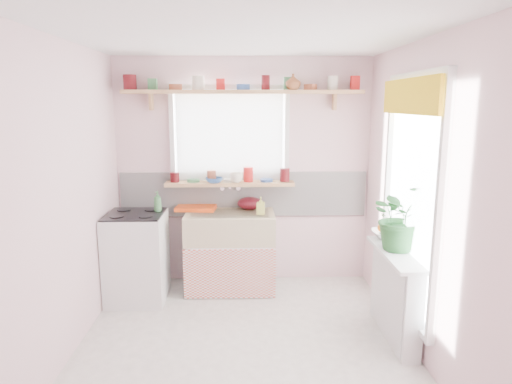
{
  "coord_description": "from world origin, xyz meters",
  "views": [
    {
      "loc": [
        0.0,
        -3.44,
        2.01
      ],
      "look_at": [
        0.11,
        0.55,
        1.23
      ],
      "focal_mm": 32.0,
      "sensor_mm": 36.0,
      "label": 1
    }
  ],
  "objects": [
    {
      "name": "sill_cup",
      "position": [
        -0.08,
        1.42,
        1.21
      ],
      "size": [
        0.16,
        0.16,
        0.11
      ],
      "primitive_type": "imported",
      "rotation": [
        0.0,
        0.0,
        0.16
      ],
      "color": "white",
      "rests_on": "windowsill"
    },
    {
      "name": "pine_shelf",
      "position": [
        0.0,
        1.47,
        2.12
      ],
      "size": [
        2.52,
        0.24,
        0.04
      ],
      "primitive_type": "cube",
      "color": "tan",
      "rests_on": "room"
    },
    {
      "name": "radiator_ledge",
      "position": [
        1.3,
        0.2,
        0.4
      ],
      "size": [
        0.22,
        0.95,
        0.78
      ],
      "color": "white",
      "rests_on": "ground"
    },
    {
      "name": "windowsill",
      "position": [
        -0.15,
        1.48,
        1.14
      ],
      "size": [
        1.4,
        0.22,
        0.04
      ],
      "primitive_type": "cube",
      "color": "tan",
      "rests_on": "room"
    },
    {
      "name": "room",
      "position": [
        0.66,
        0.86,
        1.37
      ],
      "size": [
        3.2,
        3.2,
        3.2
      ],
      "color": "white",
      "rests_on": "ground"
    },
    {
      "name": "dish_tray",
      "position": [
        -0.53,
        1.5,
        0.87
      ],
      "size": [
        0.45,
        0.36,
        0.04
      ],
      "primitive_type": "cube",
      "rotation": [
        0.0,
        0.0,
        -0.09
      ],
      "color": "#FC5216",
      "rests_on": "sink_unit"
    },
    {
      "name": "sink_unit",
      "position": [
        -0.15,
        1.29,
        0.43
      ],
      "size": [
        0.95,
        0.65,
        1.11
      ],
      "color": "white",
      "rests_on": "ground"
    },
    {
      "name": "shelf_crockery",
      "position": [
        -0.0,
        1.47,
        2.2
      ],
      "size": [
        2.47,
        0.11,
        0.12
      ],
      "color": "#590F14",
      "rests_on": "pine_shelf"
    },
    {
      "name": "sill_bowl",
      "position": [
        -0.32,
        1.42,
        1.19
      ],
      "size": [
        0.21,
        0.21,
        0.06
      ],
      "primitive_type": "imported",
      "rotation": [
        0.0,
        0.0,
        -0.19
      ],
      "color": "#325EA3",
      "rests_on": "windowsill"
    },
    {
      "name": "fruit_bowl",
      "position": [
        1.33,
        0.6,
        0.81
      ],
      "size": [
        0.3,
        0.3,
        0.07
      ],
      "primitive_type": "imported",
      "rotation": [
        0.0,
        0.0,
        -0.04
      ],
      "color": "white",
      "rests_on": "radiator_ledge"
    },
    {
      "name": "sill_crockery",
      "position": [
        -0.17,
        1.48,
        1.22
      ],
      "size": [
        1.35,
        0.11,
        0.12
      ],
      "color": "#590F14",
      "rests_on": "windowsill"
    },
    {
      "name": "shelf_vase",
      "position": [
        0.52,
        1.41,
        2.22
      ],
      "size": [
        0.19,
        0.19,
        0.16
      ],
      "primitive_type": "imported",
      "rotation": [
        0.0,
        0.0,
        0.24
      ],
      "color": "brown",
      "rests_on": "pine_shelf"
    },
    {
      "name": "fruit",
      "position": [
        1.34,
        0.61,
        0.87
      ],
      "size": [
        0.2,
        0.14,
        0.1
      ],
      "color": "orange",
      "rests_on": "fruit_bowl"
    },
    {
      "name": "soap_bottle_sink",
      "position": [
        0.18,
        1.25,
        0.94
      ],
      "size": [
        0.09,
        0.09,
        0.19
      ],
      "primitive_type": "imported",
      "rotation": [
        0.0,
        0.0,
        -0.11
      ],
      "color": "#C6CB5A",
      "rests_on": "sink_unit"
    },
    {
      "name": "colander",
      "position": [
        0.07,
        1.5,
        0.92
      ],
      "size": [
        0.33,
        0.33,
        0.13
      ],
      "primitive_type": "ellipsoid",
      "rotation": [
        0.0,
        0.0,
        -0.16
      ],
      "color": "#550E19",
      "rests_on": "sink_unit"
    },
    {
      "name": "jade_plant",
      "position": [
        1.33,
        0.27,
        1.06
      ],
      "size": [
        0.61,
        0.56,
        0.58
      ],
      "primitive_type": "imported",
      "rotation": [
        0.0,
        0.0,
        0.23
      ],
      "color": "#255D29",
      "rests_on": "radiator_ledge"
    },
    {
      "name": "cooker_bottle",
      "position": [
        -0.88,
        1.13,
        1.02
      ],
      "size": [
        0.1,
        0.1,
        0.21
      ],
      "primitive_type": "imported",
      "rotation": [
        0.0,
        0.0,
        -0.36
      ],
      "color": "#408147",
      "rests_on": "cooker"
    },
    {
      "name": "cooker",
      "position": [
        -1.1,
        1.05,
        0.46
      ],
      "size": [
        0.58,
        0.58,
        0.93
      ],
      "color": "white",
      "rests_on": "ground"
    },
    {
      "name": "herb_pot",
      "position": [
        1.24,
        0.39,
        0.89
      ],
      "size": [
        0.13,
        0.1,
        0.22
      ],
      "primitive_type": "imported",
      "rotation": [
        0.0,
        0.0,
        -0.24
      ],
      "color": "#295F26",
      "rests_on": "radiator_ledge"
    }
  ]
}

